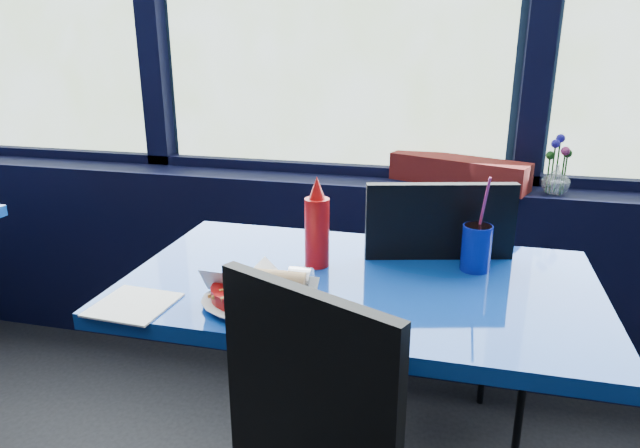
{
  "coord_description": "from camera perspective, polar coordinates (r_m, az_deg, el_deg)",
  "views": [
    {
      "loc": [
        0.53,
        0.66,
        1.35
      ],
      "look_at": [
        0.2,
        1.98,
        0.9
      ],
      "focal_mm": 32.0,
      "sensor_mm": 36.0,
      "label": 1
    }
  ],
  "objects": [
    {
      "name": "planter_box",
      "position": [
        2.26,
        13.67,
        5.14
      ],
      "size": [
        0.54,
        0.31,
        0.11
      ],
      "primitive_type": "cube",
      "rotation": [
        0.0,
        0.0,
        -0.37
      ],
      "color": "maroon",
      "rests_on": "window_sill"
    },
    {
      "name": "napkin",
      "position": [
        1.41,
        -18.15,
        -7.68
      ],
      "size": [
        0.18,
        0.18,
        0.0
      ],
      "primitive_type": "cube",
      "rotation": [
        0.0,
        0.0,
        -0.05
      ],
      "color": "white",
      "rests_on": "near_table"
    },
    {
      "name": "soda_cup",
      "position": [
        1.57,
        15.37,
        -2.2
      ],
      "size": [
        0.08,
        0.08,
        0.26
      ],
      "rotation": [
        0.0,
        0.0,
        -0.24
      ],
      "color": "#0D1B99",
      "rests_on": "near_table"
    },
    {
      "name": "window_sill",
      "position": [
        2.47,
        0.54,
        -4.31
      ],
      "size": [
        5.0,
        0.26,
        0.8
      ],
      "primitive_type": "cube",
      "color": "black",
      "rests_on": "ground"
    },
    {
      "name": "near_table",
      "position": [
        1.57,
        3.87,
        -11.57
      ],
      "size": [
        1.2,
        0.7,
        0.75
      ],
      "color": "black",
      "rests_on": "ground"
    },
    {
      "name": "flower_vase",
      "position": [
        2.24,
        22.56,
        4.44
      ],
      "size": [
        0.1,
        0.11,
        0.22
      ],
      "rotation": [
        0.0,
        0.0,
        0.01
      ],
      "color": "silver",
      "rests_on": "window_sill"
    },
    {
      "name": "chair_near_back",
      "position": [
        1.84,
        12.47,
        -7.69
      ],
      "size": [
        0.53,
        0.54,
        0.97
      ],
      "rotation": [
        0.0,
        0.0,
        3.4
      ],
      "color": "black",
      "rests_on": "ground"
    },
    {
      "name": "food_basket",
      "position": [
        1.34,
        -5.95,
        -6.88
      ],
      "size": [
        0.3,
        0.3,
        0.09
      ],
      "rotation": [
        0.0,
        0.0,
        -0.38
      ],
      "color": "red",
      "rests_on": "near_table"
    },
    {
      "name": "ketchup_bottle",
      "position": [
        1.53,
        -0.3,
        -0.3
      ],
      "size": [
        0.07,
        0.07,
        0.25
      ],
      "color": "red",
      "rests_on": "near_table"
    }
  ]
}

